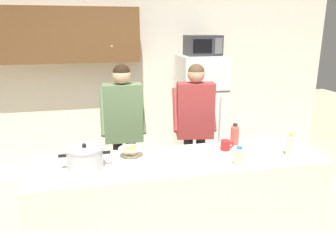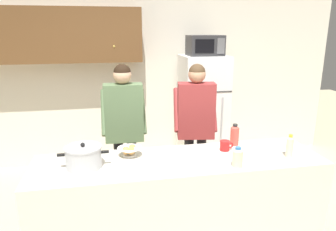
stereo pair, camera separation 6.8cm
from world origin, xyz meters
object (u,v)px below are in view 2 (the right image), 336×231
object	(u,v)px
coffee_mug	(225,146)
bottle_near_edge	(235,135)
microwave	(205,45)
person_by_sink	(196,118)
bottle_far_corner	(290,146)
cooking_pot	(84,157)
bottle_mid_counter	(238,157)
person_near_pot	(124,120)
bread_bowl	(130,151)
refrigerator	(202,112)

from	to	relation	value
coffee_mug	bottle_near_edge	world-z (taller)	bottle_near_edge
microwave	person_by_sink	xyz separation A→B (m)	(-0.39, -0.95, -0.77)
bottle_far_corner	coffee_mug	bearing A→B (deg)	153.44
coffee_mug	bottle_far_corner	xyz separation A→B (m)	(0.50, -0.25, 0.05)
cooking_pot	bottle_near_edge	bearing A→B (deg)	10.37
coffee_mug	bottle_far_corner	size ratio (longest dim) A/B	0.63
bottle_near_edge	bottle_mid_counter	size ratio (longest dim) A/B	1.24
person_near_pot	bread_bowl	world-z (taller)	person_near_pot
bread_bowl	bottle_near_edge	size ratio (longest dim) A/B	1.03
microwave	bottle_near_edge	world-z (taller)	microwave
refrigerator	bottle_mid_counter	bearing A→B (deg)	-99.36
person_near_pot	bread_bowl	distance (m)	0.76
coffee_mug	bottle_far_corner	bearing A→B (deg)	-26.56
bottle_mid_counter	bottle_near_edge	bearing A→B (deg)	70.19
refrigerator	cooking_pot	xyz separation A→B (m)	(-1.59, -1.86, 0.18)
microwave	bottle_far_corner	distance (m)	2.11
bottle_near_edge	cooking_pot	bearing A→B (deg)	-169.63
bread_bowl	bottle_far_corner	xyz separation A→B (m)	(1.39, -0.28, 0.05)
coffee_mug	bread_bowl	xyz separation A→B (m)	(-0.89, 0.03, 0.00)
bottle_mid_counter	bottle_far_corner	size ratio (longest dim) A/B	0.83
bottle_near_edge	bottle_mid_counter	bearing A→B (deg)	-109.81
person_by_sink	bottle_far_corner	size ratio (longest dim) A/B	7.97
cooking_pot	bottle_mid_counter	xyz separation A→B (m)	(1.24, -0.22, -0.01)
cooking_pot	bottle_mid_counter	world-z (taller)	cooking_pot
bottle_near_edge	microwave	bearing A→B (deg)	83.88
person_near_pot	bottle_mid_counter	size ratio (longest dim) A/B	9.68
cooking_pot	bottle_far_corner	bearing A→B (deg)	-3.72
bottle_mid_counter	bottle_far_corner	distance (m)	0.55
bottle_far_corner	bread_bowl	bearing A→B (deg)	168.64
bread_bowl	bottle_mid_counter	xyz separation A→B (m)	(0.86, -0.39, 0.03)
bottle_near_edge	bottle_far_corner	size ratio (longest dim) A/B	1.03
bottle_mid_counter	cooking_pot	bearing A→B (deg)	169.79
refrigerator	bottle_near_edge	distance (m)	1.62
bread_bowl	coffee_mug	bearing A→B (deg)	-1.79
cooking_pot	coffee_mug	xyz separation A→B (m)	(1.28, 0.14, -0.04)
person_by_sink	bread_bowl	size ratio (longest dim) A/B	7.56
person_by_sink	bottle_mid_counter	xyz separation A→B (m)	(0.04, -1.11, -0.03)
bottle_near_edge	bottle_far_corner	bearing A→B (deg)	-46.05
refrigerator	bread_bowl	size ratio (longest dim) A/B	7.59
person_by_sink	bread_bowl	xyz separation A→B (m)	(-0.82, -0.72, -0.06)
bread_bowl	bottle_mid_counter	size ratio (longest dim) A/B	1.27
person_near_pot	bread_bowl	xyz separation A→B (m)	(0.01, -0.75, -0.07)
refrigerator	coffee_mug	distance (m)	1.76
person_by_sink	coffee_mug	size ratio (longest dim) A/B	12.63
microwave	person_by_sink	world-z (taller)	microwave
refrigerator	bottle_far_corner	xyz separation A→B (m)	(0.19, -1.98, 0.19)
microwave	bottle_near_edge	bearing A→B (deg)	-96.12
bread_bowl	bottle_mid_counter	bearing A→B (deg)	-24.37
refrigerator	microwave	bearing A→B (deg)	-89.93
person_near_pot	bottle_mid_counter	world-z (taller)	person_near_pot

